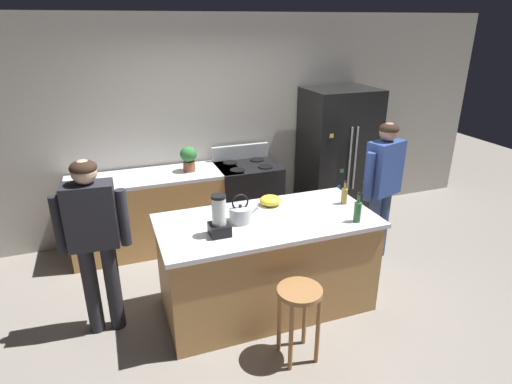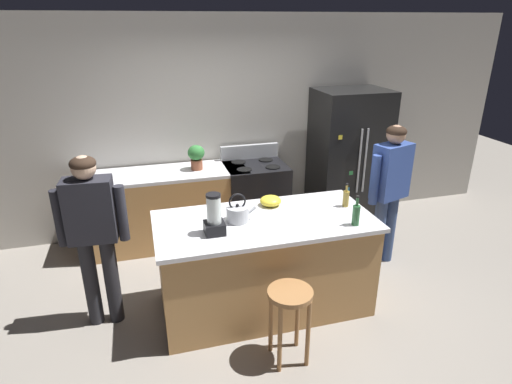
{
  "view_description": "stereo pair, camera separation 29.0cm",
  "coord_description": "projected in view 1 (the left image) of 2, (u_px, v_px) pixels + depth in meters",
  "views": [
    {
      "loc": [
        -1.29,
        -3.22,
        2.61
      ],
      "look_at": [
        0.0,
        0.3,
        1.08
      ],
      "focal_mm": 29.78,
      "sensor_mm": 36.0,
      "label": 1
    },
    {
      "loc": [
        -1.01,
        -3.31,
        2.61
      ],
      "look_at": [
        0.0,
        0.3,
        1.08
      ],
      "focal_mm": 29.78,
      "sensor_mm": 36.0,
      "label": 2
    }
  ],
  "objects": [
    {
      "name": "ground_plane",
      "position": [
        266.0,
        304.0,
        4.19
      ],
      "size": [
        14.0,
        14.0,
        0.0
      ],
      "primitive_type": "plane",
      "color": "gray"
    },
    {
      "name": "back_wall",
      "position": [
        212.0,
        127.0,
        5.38
      ],
      "size": [
        8.0,
        0.1,
        2.7
      ],
      "primitive_type": "cube",
      "color": "#BCB7AD",
      "rests_on": "ground_plane"
    },
    {
      "name": "kitchen_island",
      "position": [
        267.0,
        263.0,
        4.02
      ],
      "size": [
        1.99,
        0.95,
        0.93
      ],
      "color": "#B7844C",
      "rests_on": "ground_plane"
    },
    {
      "name": "back_counter_run",
      "position": [
        158.0,
        211.0,
        5.11
      ],
      "size": [
        2.0,
        0.64,
        0.93
      ],
      "color": "#B7844C",
      "rests_on": "ground_plane"
    },
    {
      "name": "refrigerator",
      "position": [
        337.0,
        157.0,
        5.66
      ],
      "size": [
        0.9,
        0.73,
        1.81
      ],
      "color": "black",
      "rests_on": "ground_plane"
    },
    {
      "name": "stove_range",
      "position": [
        248.0,
        199.0,
        5.45
      ],
      "size": [
        0.76,
        0.65,
        1.11
      ],
      "color": "black",
      "rests_on": "ground_plane"
    },
    {
      "name": "person_by_island_left",
      "position": [
        94.0,
        233.0,
        3.51
      ],
      "size": [
        0.59,
        0.25,
        1.61
      ],
      "color": "#26262B",
      "rests_on": "ground_plane"
    },
    {
      "name": "person_by_sink_right",
      "position": [
        383.0,
        180.0,
        4.68
      ],
      "size": [
        0.59,
        0.33,
        1.61
      ],
      "color": "#384C7A",
      "rests_on": "ground_plane"
    },
    {
      "name": "bar_stool",
      "position": [
        299.0,
        305.0,
        3.36
      ],
      "size": [
        0.36,
        0.36,
        0.66
      ],
      "color": "#9E6B3D",
      "rests_on": "ground_plane"
    },
    {
      "name": "potted_plant",
      "position": [
        189.0,
        157.0,
        5.0
      ],
      "size": [
        0.2,
        0.2,
        0.3
      ],
      "color": "brown",
      "rests_on": "back_counter_run"
    },
    {
      "name": "blender_appliance",
      "position": [
        219.0,
        218.0,
        3.51
      ],
      "size": [
        0.17,
        0.17,
        0.36
      ],
      "color": "black",
      "rests_on": "kitchen_island"
    },
    {
      "name": "bottle_vinegar",
      "position": [
        344.0,
        195.0,
        4.14
      ],
      "size": [
        0.06,
        0.06,
        0.24
      ],
      "color": "olive",
      "rests_on": "kitchen_island"
    },
    {
      "name": "bottle_olive_oil",
      "position": [
        358.0,
        211.0,
        3.76
      ],
      "size": [
        0.07,
        0.07,
        0.28
      ],
      "color": "#2D6638",
      "rests_on": "kitchen_island"
    },
    {
      "name": "mixing_bowl",
      "position": [
        270.0,
        200.0,
        4.12
      ],
      "size": [
        0.21,
        0.21,
        0.09
      ],
      "primitive_type": "ellipsoid",
      "color": "yellow",
      "rests_on": "kitchen_island"
    },
    {
      "name": "tea_kettle",
      "position": [
        241.0,
        214.0,
        3.76
      ],
      "size": [
        0.28,
        0.2,
        0.27
      ],
      "color": "#B7BABF",
      "rests_on": "kitchen_island"
    }
  ]
}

